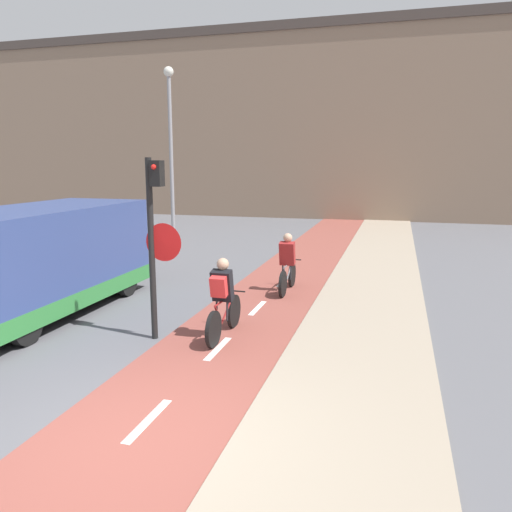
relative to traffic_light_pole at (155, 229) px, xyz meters
name	(u,v)px	position (x,y,z in m)	size (l,w,h in m)	color
ground_plane	(127,444)	(1.22, -3.23, -2.00)	(120.00, 120.00, 0.00)	#5B5B60
bike_lane	(127,443)	(1.22, -3.22, -1.99)	(2.25, 60.00, 0.02)	brown
sidewalk_strip	(332,476)	(3.54, -3.23, -1.97)	(2.40, 60.00, 0.05)	gray
building_row_background	(351,124)	(1.22, 22.51, 3.33)	(60.00, 5.20, 10.63)	#89705B
traffic_light_pole	(155,229)	(0.00, 0.00, 0.00)	(0.67, 0.25, 3.23)	black
street_lamp_far	(171,139)	(-4.05, 9.31, 2.00)	(0.36, 0.36, 6.51)	gray
cyclist_near	(223,300)	(1.11, 0.35, -1.29)	(0.46, 1.76, 1.48)	black
cyclist_far	(287,266)	(1.54, 3.85, -1.33)	(0.46, 1.70, 1.47)	black
van	(41,262)	(-3.07, 0.79, -0.89)	(2.20, 5.26, 2.24)	#334784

